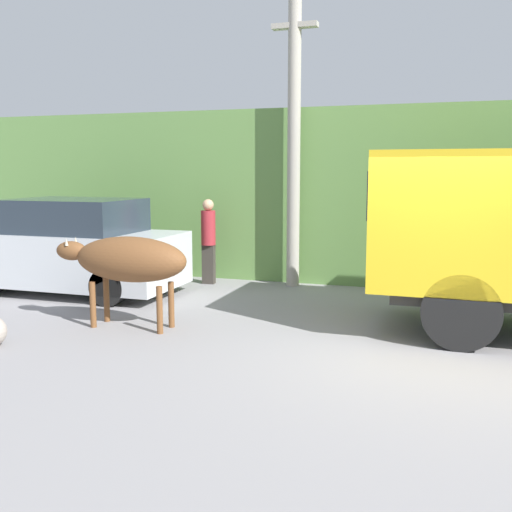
{
  "coord_description": "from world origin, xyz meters",
  "views": [
    {
      "loc": [
        0.29,
        -7.89,
        2.33
      ],
      "look_at": [
        -2.51,
        0.52,
        1.06
      ],
      "focal_mm": 42.0,
      "sensor_mm": 36.0,
      "label": 1
    }
  ],
  "objects_px": {
    "utility_pole": "(294,136)",
    "brown_cow": "(128,260)",
    "parked_suv": "(71,248)",
    "pedestrian_on_hill": "(208,236)"
  },
  "relations": [
    {
      "from": "pedestrian_on_hill",
      "to": "utility_pole",
      "type": "xyz_separation_m",
      "value": [
        1.7,
        0.36,
        2.01
      ]
    },
    {
      "from": "brown_cow",
      "to": "pedestrian_on_hill",
      "type": "relative_size",
      "value": 1.24
    },
    {
      "from": "brown_cow",
      "to": "utility_pole",
      "type": "bearing_deg",
      "value": 57.77
    },
    {
      "from": "parked_suv",
      "to": "utility_pole",
      "type": "height_order",
      "value": "utility_pole"
    },
    {
      "from": "pedestrian_on_hill",
      "to": "utility_pole",
      "type": "distance_m",
      "value": 2.65
    },
    {
      "from": "parked_suv",
      "to": "pedestrian_on_hill",
      "type": "height_order",
      "value": "parked_suv"
    },
    {
      "from": "parked_suv",
      "to": "pedestrian_on_hill",
      "type": "relative_size",
      "value": 2.43
    },
    {
      "from": "utility_pole",
      "to": "pedestrian_on_hill",
      "type": "bearing_deg",
      "value": -168.12
    },
    {
      "from": "pedestrian_on_hill",
      "to": "utility_pole",
      "type": "relative_size",
      "value": 0.3
    },
    {
      "from": "utility_pole",
      "to": "brown_cow",
      "type": "bearing_deg",
      "value": -110.57
    }
  ]
}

